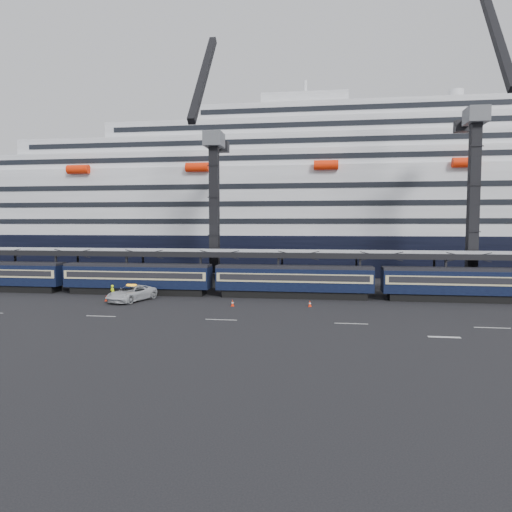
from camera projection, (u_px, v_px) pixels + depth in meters
The scene contains 12 objects.
ground at pixel (369, 316), 44.83m from camera, with size 260.00×260.00×0.00m, color black.
lane_markings at pixel (474, 330), 38.53m from camera, with size 111.00×4.27×0.02m.
train at pixel (321, 280), 55.20m from camera, with size 133.05×3.00×4.05m.
canopy at pixel (358, 253), 58.30m from camera, with size 130.00×6.25×5.53m.
cruise_ship at pixel (340, 207), 89.55m from camera, with size 214.09×28.84×34.00m.
crane_dark_near at pixel (214, 204), 65.15m from camera, with size 4.50×17.75×35.08m.
crane_dark_mid at pixel (475, 190), 59.19m from camera, with size 4.50×18.24×39.64m.
pickup_truck at pixel (132, 293), 53.24m from camera, with size 3.02×6.54×1.82m, color silver.
worker at pixel (113, 293), 53.29m from camera, with size 0.69×0.46×1.90m, color #D0F00C.
traffic_cone_b at pixel (106, 298), 53.23m from camera, with size 0.35×0.35×0.70m.
traffic_cone_c at pixel (233, 303), 49.95m from camera, with size 0.36×0.36×0.72m.
traffic_cone_d at pixel (310, 303), 49.66m from camera, with size 0.35×0.35×0.69m.
Camera 1 is at (-4.86, -45.44, 8.98)m, focal length 32.00 mm.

